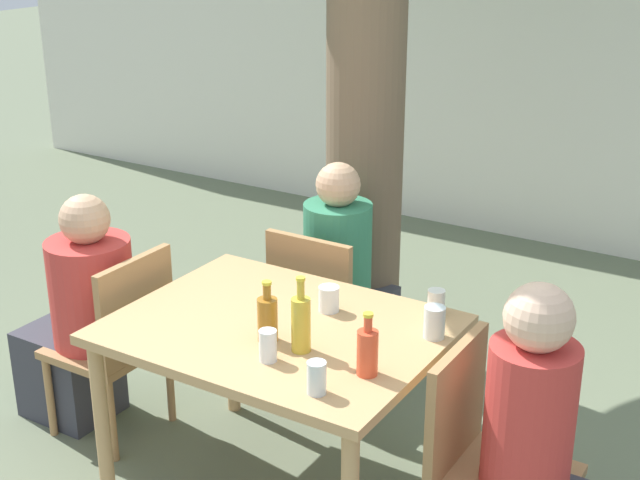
{
  "coord_description": "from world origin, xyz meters",
  "views": [
    {
      "loc": [
        1.74,
        -2.52,
        2.28
      ],
      "look_at": [
        0.0,
        0.3,
        1.02
      ],
      "focal_mm": 50.0,
      "sensor_mm": 36.0,
      "label": 1
    }
  ],
  "objects_px": {
    "person_seated_1": "(551,468)",
    "drinking_glass_1": "(329,299)",
    "amber_bottle_0": "(268,318)",
    "drinking_glass_0": "(434,322)",
    "drinking_glass_4": "(317,378)",
    "dining_table_front": "(279,346)",
    "patio_chair_2": "(321,308)",
    "drinking_glass_3": "(268,346)",
    "patio_chair_1": "(483,454)",
    "person_seated_0": "(82,322)",
    "patio_chair_0": "(120,336)",
    "person_seated_2": "(346,286)",
    "soda_bottle_1": "(367,351)",
    "oil_cruet_2": "(301,323)",
    "drinking_glass_2": "(436,303)"
  },
  "relations": [
    {
      "from": "dining_table_front",
      "to": "person_seated_0",
      "type": "bearing_deg",
      "value": -180.0
    },
    {
      "from": "drinking_glass_0",
      "to": "drinking_glass_1",
      "type": "bearing_deg",
      "value": -178.84
    },
    {
      "from": "patio_chair_2",
      "to": "drinking_glass_4",
      "type": "relative_size",
      "value": 7.74
    },
    {
      "from": "patio_chair_1",
      "to": "person_seated_1",
      "type": "relative_size",
      "value": 0.75
    },
    {
      "from": "patio_chair_1",
      "to": "amber_bottle_0",
      "type": "xyz_separation_m",
      "value": [
        -0.81,
        -0.13,
        0.37
      ]
    },
    {
      "from": "person_seated_2",
      "to": "drinking_glass_1",
      "type": "relative_size",
      "value": 11.31
    },
    {
      "from": "amber_bottle_0",
      "to": "drinking_glass_3",
      "type": "bearing_deg",
      "value": -54.93
    },
    {
      "from": "person_seated_2",
      "to": "amber_bottle_0",
      "type": "height_order",
      "value": "person_seated_2"
    },
    {
      "from": "person_seated_2",
      "to": "soda_bottle_1",
      "type": "xyz_separation_m",
      "value": [
        0.72,
        -1.1,
        0.34
      ]
    },
    {
      "from": "patio_chair_0",
      "to": "drinking_glass_4",
      "type": "bearing_deg",
      "value": 74.15
    },
    {
      "from": "patio_chair_1",
      "to": "person_seated_0",
      "type": "height_order",
      "value": "person_seated_0"
    },
    {
      "from": "dining_table_front",
      "to": "drinking_glass_4",
      "type": "relative_size",
      "value": 10.87
    },
    {
      "from": "patio_chair_1",
      "to": "drinking_glass_0",
      "type": "bearing_deg",
      "value": 54.37
    },
    {
      "from": "person_seated_1",
      "to": "soda_bottle_1",
      "type": "xyz_separation_m",
      "value": [
        -0.62,
        -0.15,
        0.34
      ]
    },
    {
      "from": "person_seated_1",
      "to": "drinking_glass_1",
      "type": "distance_m",
      "value": 1.05
    },
    {
      "from": "soda_bottle_1",
      "to": "drinking_glass_4",
      "type": "xyz_separation_m",
      "value": [
        -0.08,
        -0.2,
        -0.03
      ]
    },
    {
      "from": "dining_table_front",
      "to": "person_seated_2",
      "type": "xyz_separation_m",
      "value": [
        -0.25,
        0.95,
        -0.16
      ]
    },
    {
      "from": "person_seated_1",
      "to": "drinking_glass_0",
      "type": "height_order",
      "value": "person_seated_1"
    },
    {
      "from": "patio_chair_2",
      "to": "person_seated_0",
      "type": "bearing_deg",
      "value": 40.41
    },
    {
      "from": "dining_table_front",
      "to": "patio_chair_2",
      "type": "height_order",
      "value": "patio_chair_2"
    },
    {
      "from": "patio_chair_1",
      "to": "person_seated_2",
      "type": "bearing_deg",
      "value": 49.2
    },
    {
      "from": "person_seated_1",
      "to": "drinking_glass_1",
      "type": "bearing_deg",
      "value": 78.13
    },
    {
      "from": "drinking_glass_4",
      "to": "person_seated_0",
      "type": "bearing_deg",
      "value": 166.56
    },
    {
      "from": "patio_chair_2",
      "to": "drinking_glass_0",
      "type": "bearing_deg",
      "value": 148.06
    },
    {
      "from": "person_seated_1",
      "to": "patio_chair_1",
      "type": "bearing_deg",
      "value": 90.0
    },
    {
      "from": "drinking_glass_2",
      "to": "oil_cruet_2",
      "type": "bearing_deg",
      "value": -119.25
    },
    {
      "from": "person_seated_1",
      "to": "drinking_glass_2",
      "type": "bearing_deg",
      "value": 57.51
    },
    {
      "from": "person_seated_2",
      "to": "person_seated_1",
      "type": "bearing_deg",
      "value": 144.62
    },
    {
      "from": "person_seated_0",
      "to": "oil_cruet_2",
      "type": "distance_m",
      "value": 1.33
    },
    {
      "from": "person_seated_2",
      "to": "soda_bottle_1",
      "type": "bearing_deg",
      "value": 123.03
    },
    {
      "from": "patio_chair_2",
      "to": "amber_bottle_0",
      "type": "relative_size",
      "value": 3.7
    },
    {
      "from": "drinking_glass_4",
      "to": "drinking_glass_0",
      "type": "bearing_deg",
      "value": 74.43
    },
    {
      "from": "drinking_glass_4",
      "to": "patio_chair_2",
      "type": "bearing_deg",
      "value": 120.87
    },
    {
      "from": "person_seated_0",
      "to": "drinking_glass_1",
      "type": "bearing_deg",
      "value": 99.98
    },
    {
      "from": "patio_chair_0",
      "to": "patio_chair_2",
      "type": "distance_m",
      "value": 0.93
    },
    {
      "from": "patio_chair_1",
      "to": "person_seated_1",
      "type": "bearing_deg",
      "value": -90.0
    },
    {
      "from": "patio_chair_2",
      "to": "drinking_glass_3",
      "type": "relative_size",
      "value": 7.53
    },
    {
      "from": "oil_cruet_2",
      "to": "drinking_glass_2",
      "type": "height_order",
      "value": "oil_cruet_2"
    },
    {
      "from": "drinking_glass_4",
      "to": "dining_table_front",
      "type": "bearing_deg",
      "value": 137.85
    },
    {
      "from": "drinking_glass_2",
      "to": "drinking_glass_3",
      "type": "distance_m",
      "value": 0.73
    },
    {
      "from": "person_seated_0",
      "to": "drinking_glass_1",
      "type": "height_order",
      "value": "person_seated_0"
    },
    {
      "from": "patio_chair_2",
      "to": "patio_chair_1",
      "type": "bearing_deg",
      "value": 147.01
    },
    {
      "from": "patio_chair_1",
      "to": "drinking_glass_1",
      "type": "distance_m",
      "value": 0.85
    },
    {
      "from": "person_seated_1",
      "to": "drinking_glass_0",
      "type": "distance_m",
      "value": 0.66
    },
    {
      "from": "person_seated_1",
      "to": "drinking_glass_1",
      "type": "height_order",
      "value": "person_seated_1"
    },
    {
      "from": "amber_bottle_0",
      "to": "drinking_glass_3",
      "type": "distance_m",
      "value": 0.16
    },
    {
      "from": "patio_chair_0",
      "to": "soda_bottle_1",
      "type": "xyz_separation_m",
      "value": [
        1.32,
        -0.15,
        0.37
      ]
    },
    {
      "from": "soda_bottle_1",
      "to": "oil_cruet_2",
      "type": "distance_m",
      "value": 0.29
    },
    {
      "from": "dining_table_front",
      "to": "patio_chair_0",
      "type": "xyz_separation_m",
      "value": [
        -0.85,
        0.0,
        -0.19
      ]
    },
    {
      "from": "amber_bottle_0",
      "to": "drinking_glass_0",
      "type": "relative_size",
      "value": 1.94
    }
  ]
}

